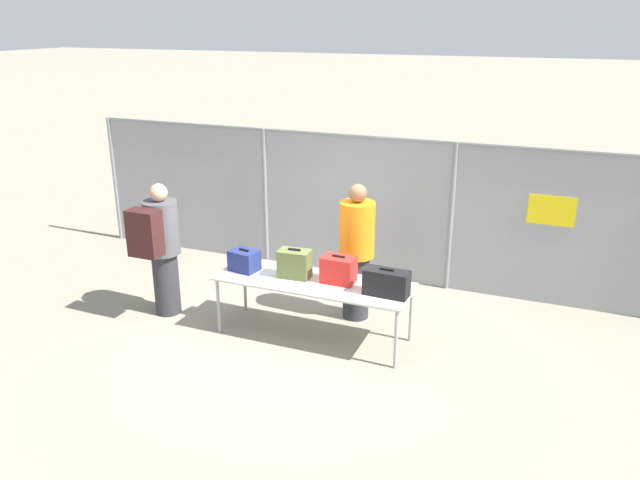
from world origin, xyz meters
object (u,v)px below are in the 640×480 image
at_px(inspection_table, 313,284).
at_px(suitcase_navy, 245,260).
at_px(suitcase_red, 338,270).
at_px(security_worker_near, 357,250).
at_px(suitcase_olive, 295,264).
at_px(utility_trailer, 540,230).
at_px(suitcase_black, 386,283).
at_px(traveler_hooded, 160,245).

distance_m(inspection_table, suitcase_navy, 0.94).
height_order(suitcase_navy, suitcase_red, suitcase_red).
relative_size(suitcase_red, security_worker_near, 0.22).
height_order(suitcase_olive, utility_trailer, suitcase_olive).
bearing_deg(suitcase_navy, security_worker_near, 30.70).
xyz_separation_m(inspection_table, suitcase_red, (0.29, 0.07, 0.21)).
bearing_deg(suitcase_black, traveler_hooded, -178.20).
bearing_deg(security_worker_near, suitcase_red, 106.62).
distance_m(suitcase_navy, utility_trailer, 5.28).
xyz_separation_m(suitcase_olive, traveler_hooded, (-1.81, -0.18, 0.05)).
distance_m(suitcase_navy, suitcase_red, 1.22).
distance_m(suitcase_red, suitcase_black, 0.65).
bearing_deg(security_worker_near, inspection_table, 84.62).
relative_size(suitcase_red, utility_trailer, 0.10).
bearing_deg(traveler_hooded, suitcase_olive, -10.45).
distance_m(suitcase_olive, traveler_hooded, 1.82).
bearing_deg(suitcase_red, suitcase_navy, -176.15).
xyz_separation_m(suitcase_navy, utility_trailer, (3.29, 4.11, -0.48)).
bearing_deg(suitcase_red, security_worker_near, 89.25).
distance_m(suitcase_olive, utility_trailer, 4.87).
bearing_deg(utility_trailer, suitcase_red, -117.30).
bearing_deg(utility_trailer, security_worker_near, -121.48).
xyz_separation_m(inspection_table, security_worker_near, (0.30, 0.72, 0.23)).
xyz_separation_m(suitcase_red, security_worker_near, (0.01, 0.65, 0.02)).
relative_size(suitcase_navy, suitcase_red, 0.97).
xyz_separation_m(suitcase_olive, suitcase_red, (0.55, 0.05, -0.01)).
bearing_deg(inspection_table, utility_trailer, 59.95).
distance_m(suitcase_olive, security_worker_near, 0.89).
bearing_deg(suitcase_black, utility_trailer, 70.87).
relative_size(suitcase_black, utility_trailer, 0.13).
relative_size(suitcase_olive, utility_trailer, 0.10).
bearing_deg(suitcase_navy, suitcase_olive, 2.59).
xyz_separation_m(suitcase_navy, suitcase_red, (1.22, 0.08, 0.03)).
bearing_deg(suitcase_red, traveler_hooded, -174.33).
xyz_separation_m(suitcase_black, utility_trailer, (1.44, 4.16, -0.50)).
distance_m(inspection_table, suitcase_red, 0.37).
bearing_deg(suitcase_red, suitcase_olive, -174.61).
bearing_deg(inspection_table, traveler_hooded, -175.54).
bearing_deg(suitcase_olive, inspection_table, -4.84).
height_order(inspection_table, utility_trailer, inspection_table).
height_order(suitcase_navy, traveler_hooded, traveler_hooded).
bearing_deg(security_worker_near, suitcase_navy, 48.07).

